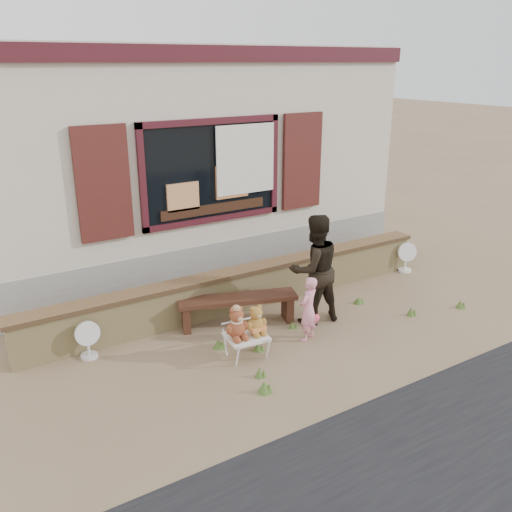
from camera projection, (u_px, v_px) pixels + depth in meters
ground at (277, 332)px, 7.95m from camera, size 80.00×80.00×0.00m
shopfront at (154, 153)px, 10.86m from camera, size 8.04×5.13×4.00m
brick_wall at (243, 288)px, 8.63m from camera, size 7.10×0.36×0.67m
bench at (238, 304)px, 8.06m from camera, size 1.80×0.93×0.45m
folding_chair at (246, 337)px, 7.19m from camera, size 0.56×0.51×0.32m
teddy_bear_left at (236, 322)px, 7.05m from camera, size 0.35×0.31×0.45m
teddy_bear_right at (256, 319)px, 7.17m from camera, size 0.32×0.29×0.41m
child at (308, 309)px, 7.58m from camera, size 0.41×0.35×0.95m
adult at (314, 269)px, 8.03m from camera, size 0.87×0.71×1.68m
fan_left at (87, 339)px, 7.18m from camera, size 0.33×0.23×0.54m
fan_right at (406, 257)px, 10.14m from camera, size 0.37×0.25×0.58m
grass_tufts at (315, 337)px, 7.66m from camera, size 4.10×1.49×0.16m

